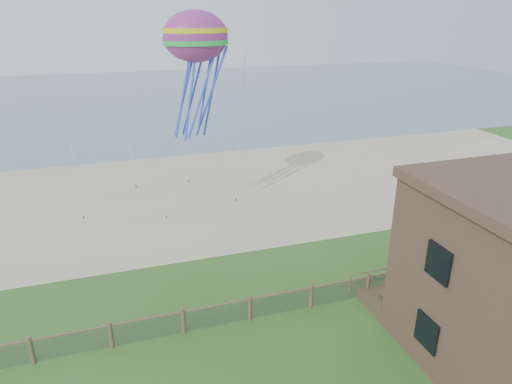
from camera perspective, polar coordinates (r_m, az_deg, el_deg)
sand_beach at (r=35.24m, az=-8.41°, el=-0.22°), size 72.00×20.00×0.02m
ocean at (r=77.62m, az=-14.12°, el=11.47°), size 160.00×68.00×0.02m
chainlink_fence at (r=21.18m, az=-0.78°, el=-14.47°), size 36.20×0.20×1.25m
motel_deck at (r=26.87m, az=27.93°, el=-9.54°), size 15.00×2.00×0.50m
picnic_table at (r=23.20m, az=16.98°, el=-12.60°), size 1.63×1.26×0.67m
octopus_kite at (r=25.98m, az=-7.35°, el=14.61°), size 3.89×3.02×7.28m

